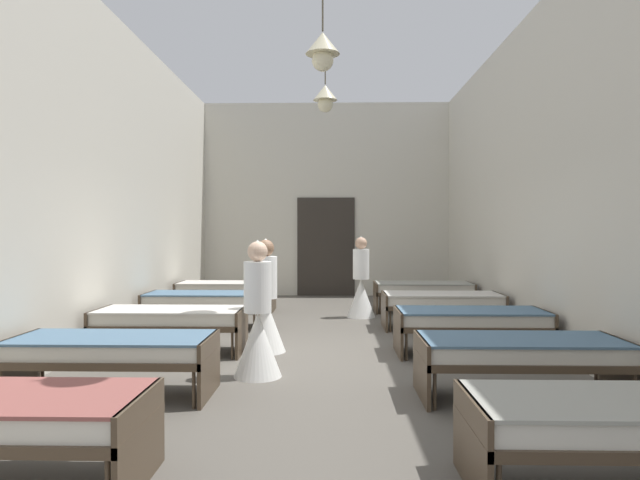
{
  "coord_description": "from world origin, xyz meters",
  "views": [
    {
      "loc": [
        0.17,
        -7.18,
        1.58
      ],
      "look_at": [
        0.0,
        0.18,
        1.46
      ],
      "focal_mm": 31.4,
      "sensor_mm": 36.0,
      "label": 1
    }
  ],
  "objects_px": {
    "nurse_near_aisle": "(258,328)",
    "bed_left_row_4": "(226,289)",
    "bed_left_row_2": "(170,319)",
    "bed_right_row_0": "(627,421)",
    "nurse_mid_aisle": "(266,311)",
    "nurse_far_aisle": "(361,288)",
    "bed_left_row_3": "(204,301)",
    "bed_left_row_1": "(113,350)",
    "bed_right_row_2": "(471,320)",
    "bed_right_row_1": "(521,352)",
    "bed_right_row_4": "(423,289)",
    "bed_right_row_3": "(442,302)"
  },
  "relations": [
    {
      "from": "bed_right_row_1",
      "to": "nurse_near_aisle",
      "type": "distance_m",
      "value": 2.69
    },
    {
      "from": "nurse_far_aisle",
      "to": "bed_right_row_3",
      "type": "bearing_deg",
      "value": 133.09
    },
    {
      "from": "bed_right_row_1",
      "to": "nurse_mid_aisle",
      "type": "distance_m",
      "value": 3.31
    },
    {
      "from": "bed_right_row_0",
      "to": "bed_right_row_3",
      "type": "bearing_deg",
      "value": 90.0
    },
    {
      "from": "bed_left_row_1",
      "to": "bed_left_row_2",
      "type": "xyz_separation_m",
      "value": [
        0.0,
        1.9,
        0.0
      ]
    },
    {
      "from": "bed_left_row_2",
      "to": "nurse_mid_aisle",
      "type": "xyz_separation_m",
      "value": [
        1.23,
        0.09,
        0.09
      ]
    },
    {
      "from": "nurse_mid_aisle",
      "to": "nurse_far_aisle",
      "type": "distance_m",
      "value": 3.3
    },
    {
      "from": "nurse_mid_aisle",
      "to": "nurse_far_aisle",
      "type": "bearing_deg",
      "value": 17.74
    },
    {
      "from": "bed_right_row_0",
      "to": "bed_right_row_3",
      "type": "distance_m",
      "value": 5.7
    },
    {
      "from": "bed_right_row_3",
      "to": "nurse_far_aisle",
      "type": "distance_m",
      "value": 1.72
    },
    {
      "from": "bed_left_row_1",
      "to": "nurse_far_aisle",
      "type": "bearing_deg",
      "value": 62.22
    },
    {
      "from": "bed_right_row_3",
      "to": "nurse_near_aisle",
      "type": "bearing_deg",
      "value": -130.16
    },
    {
      "from": "nurse_near_aisle",
      "to": "nurse_far_aisle",
      "type": "bearing_deg",
      "value": 160.52
    },
    {
      "from": "bed_left_row_2",
      "to": "bed_right_row_3",
      "type": "height_order",
      "value": "same"
    },
    {
      "from": "bed_left_row_2",
      "to": "nurse_near_aisle",
      "type": "xyz_separation_m",
      "value": [
        1.29,
        -1.16,
        0.09
      ]
    },
    {
      "from": "bed_left_row_3",
      "to": "bed_left_row_4",
      "type": "height_order",
      "value": "same"
    },
    {
      "from": "bed_left_row_3",
      "to": "bed_right_row_3",
      "type": "bearing_deg",
      "value": 0.0
    },
    {
      "from": "bed_right_row_1",
      "to": "bed_left_row_2",
      "type": "xyz_separation_m",
      "value": [
        -3.88,
        1.9,
        0.0
      ]
    },
    {
      "from": "nurse_near_aisle",
      "to": "bed_right_row_3",
      "type": "bearing_deg",
      "value": 137.79
    },
    {
      "from": "bed_right_row_1",
      "to": "bed_right_row_4",
      "type": "relative_size",
      "value": 1.0
    },
    {
      "from": "bed_right_row_0",
      "to": "nurse_mid_aisle",
      "type": "distance_m",
      "value": 4.71
    },
    {
      "from": "bed_left_row_4",
      "to": "bed_right_row_1",
      "type": "bearing_deg",
      "value": -55.79
    },
    {
      "from": "bed_right_row_1",
      "to": "bed_left_row_2",
      "type": "relative_size",
      "value": 1.0
    },
    {
      "from": "bed_right_row_0",
      "to": "bed_right_row_2",
      "type": "bearing_deg",
      "value": 90.0
    },
    {
      "from": "bed_right_row_3",
      "to": "bed_right_row_1",
      "type": "bearing_deg",
      "value": -90.0
    },
    {
      "from": "bed_right_row_0",
      "to": "nurse_mid_aisle",
      "type": "bearing_deg",
      "value": 124.2
    },
    {
      "from": "bed_left_row_1",
      "to": "bed_left_row_4",
      "type": "relative_size",
      "value": 1.0
    },
    {
      "from": "bed_right_row_0",
      "to": "nurse_far_aisle",
      "type": "distance_m",
      "value": 7.0
    },
    {
      "from": "bed_left_row_1",
      "to": "bed_right_row_2",
      "type": "relative_size",
      "value": 1.0
    },
    {
      "from": "bed_left_row_4",
      "to": "bed_right_row_2",
      "type": "bearing_deg",
      "value": -44.43
    },
    {
      "from": "bed_right_row_2",
      "to": "bed_right_row_4",
      "type": "xyz_separation_m",
      "value": [
        0.0,
        3.8,
        0.0
      ]
    },
    {
      "from": "bed_right_row_0",
      "to": "bed_left_row_1",
      "type": "xyz_separation_m",
      "value": [
        -3.88,
        1.9,
        0.0
      ]
    },
    {
      "from": "bed_left_row_4",
      "to": "nurse_far_aisle",
      "type": "height_order",
      "value": "nurse_far_aisle"
    },
    {
      "from": "bed_left_row_1",
      "to": "bed_left_row_4",
      "type": "distance_m",
      "value": 5.7
    },
    {
      "from": "bed_left_row_1",
      "to": "bed_right_row_2",
      "type": "distance_m",
      "value": 4.32
    },
    {
      "from": "bed_right_row_1",
      "to": "bed_left_row_3",
      "type": "bearing_deg",
      "value": 135.57
    },
    {
      "from": "bed_right_row_2",
      "to": "nurse_near_aisle",
      "type": "height_order",
      "value": "nurse_near_aisle"
    },
    {
      "from": "nurse_mid_aisle",
      "to": "bed_right_row_0",
      "type": "bearing_deg",
      "value": -103.04
    },
    {
      "from": "nurse_near_aisle",
      "to": "bed_left_row_2",
      "type": "bearing_deg",
      "value": -133.97
    },
    {
      "from": "bed_left_row_3",
      "to": "nurse_mid_aisle",
      "type": "bearing_deg",
      "value": -55.76
    },
    {
      "from": "bed_left_row_1",
      "to": "bed_right_row_3",
      "type": "xyz_separation_m",
      "value": [
        3.88,
        3.8,
        0.0
      ]
    },
    {
      "from": "bed_right_row_0",
      "to": "bed_left_row_2",
      "type": "height_order",
      "value": "same"
    },
    {
      "from": "bed_right_row_0",
      "to": "nurse_mid_aisle",
      "type": "height_order",
      "value": "nurse_mid_aisle"
    },
    {
      "from": "bed_left_row_3",
      "to": "bed_right_row_3",
      "type": "relative_size",
      "value": 1.0
    },
    {
      "from": "bed_left_row_1",
      "to": "bed_right_row_2",
      "type": "bearing_deg",
      "value": 26.11
    },
    {
      "from": "bed_left_row_4",
      "to": "bed_right_row_4",
      "type": "xyz_separation_m",
      "value": [
        3.88,
        0.0,
        0.0
      ]
    },
    {
      "from": "bed_right_row_0",
      "to": "nurse_near_aisle",
      "type": "xyz_separation_m",
      "value": [
        -2.58,
        2.64,
        0.09
      ]
    },
    {
      "from": "bed_right_row_1",
      "to": "bed_right_row_4",
      "type": "bearing_deg",
      "value": 90.0
    },
    {
      "from": "bed_right_row_2",
      "to": "bed_right_row_0",
      "type": "bearing_deg",
      "value": -90.0
    },
    {
      "from": "nurse_near_aisle",
      "to": "bed_left_row_4",
      "type": "bearing_deg",
      "value": -167.45
    }
  ]
}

